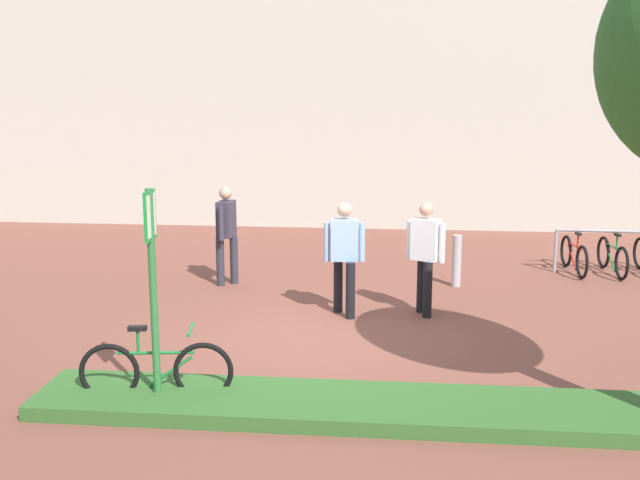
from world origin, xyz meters
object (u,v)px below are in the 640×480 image
(person_shirt_white, at_px, (425,251))
(parking_sign_post, at_px, (152,266))
(bollard_steel, at_px, (457,261))
(person_suited_navy, at_px, (226,229))
(bike_rack_cluster, at_px, (612,255))
(person_shirt_blue, at_px, (344,251))
(bike_at_sign, at_px, (157,370))

(person_shirt_white, bearing_deg, parking_sign_post, -128.80)
(parking_sign_post, bearing_deg, bollard_steel, 56.62)
(bollard_steel, distance_m, person_suited_navy, 4.01)
(bike_rack_cluster, relative_size, person_shirt_blue, 1.23)
(bike_rack_cluster, xyz_separation_m, bollard_steel, (-2.93, -1.23, 0.10))
(person_shirt_blue, relative_size, person_suited_navy, 1.00)
(bollard_steel, distance_m, person_shirt_blue, 2.67)
(bike_at_sign, distance_m, person_shirt_blue, 3.90)
(person_shirt_white, bearing_deg, bike_at_sign, -130.32)
(parking_sign_post, bearing_deg, bike_rack_cluster, 45.64)
(bollard_steel, bearing_deg, person_suited_navy, -176.11)
(person_shirt_blue, xyz_separation_m, person_shirt_white, (1.20, 0.15, 0.00))
(bike_rack_cluster, distance_m, person_shirt_blue, 5.70)
(bike_at_sign, xyz_separation_m, person_shirt_blue, (1.81, 3.40, 0.63))
(parking_sign_post, xyz_separation_m, bike_rack_cluster, (6.50, 6.65, -1.20))
(person_suited_navy, bearing_deg, parking_sign_post, -85.68)
(bike_at_sign, relative_size, person_shirt_blue, 0.97)
(parking_sign_post, relative_size, person_suited_navy, 1.38)
(bike_rack_cluster, height_order, person_shirt_white, person_shirt_white)
(bike_at_sign, bearing_deg, person_shirt_white, 49.68)
(person_shirt_white, bearing_deg, bike_rack_cluster, 39.94)
(bike_at_sign, relative_size, person_shirt_white, 0.97)
(bike_at_sign, xyz_separation_m, bike_rack_cluster, (6.55, 6.51, -0.00))
(person_suited_navy, relative_size, person_shirt_white, 1.00)
(parking_sign_post, height_order, bollard_steel, parking_sign_post)
(bollard_steel, height_order, person_shirt_blue, person_shirt_blue)
(bike_at_sign, relative_size, bike_rack_cluster, 0.79)
(parking_sign_post, distance_m, bollard_steel, 6.58)
(person_suited_navy, distance_m, person_shirt_white, 3.66)
(bike_rack_cluster, bearing_deg, parking_sign_post, -134.36)
(bike_rack_cluster, xyz_separation_m, person_shirt_blue, (-4.74, -3.11, 0.63))
(parking_sign_post, height_order, bike_rack_cluster, parking_sign_post)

